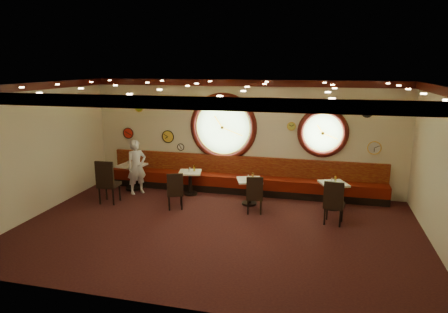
% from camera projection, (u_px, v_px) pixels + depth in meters
% --- Properties ---
extents(floor, '(9.00, 6.00, 0.00)m').
position_uv_depth(floor, '(217.00, 229.00, 8.96)').
color(floor, black).
rests_on(floor, ground).
extents(ceiling, '(9.00, 6.00, 0.02)m').
position_uv_depth(ceiling, '(216.00, 85.00, 8.23)').
color(ceiling, gold).
rests_on(ceiling, wall_back).
extents(wall_back, '(9.00, 0.02, 3.20)m').
position_uv_depth(wall_back, '(244.00, 136.00, 11.43)').
color(wall_back, beige).
rests_on(wall_back, floor).
extents(wall_front, '(9.00, 0.02, 3.20)m').
position_uv_depth(wall_front, '(163.00, 208.00, 5.76)').
color(wall_front, beige).
rests_on(wall_front, floor).
extents(wall_left, '(0.02, 6.00, 3.20)m').
position_uv_depth(wall_left, '(37.00, 150.00, 9.65)').
color(wall_left, beige).
rests_on(wall_left, floor).
extents(wall_right, '(0.02, 6.00, 3.20)m').
position_uv_depth(wall_right, '(446.00, 174.00, 7.54)').
color(wall_right, beige).
rests_on(wall_right, floor).
extents(molding_back, '(9.00, 0.10, 0.18)m').
position_uv_depth(molding_back, '(244.00, 83.00, 11.04)').
color(molding_back, '#3C0E0B').
rests_on(molding_back, wall_back).
extents(molding_front, '(9.00, 0.10, 0.18)m').
position_uv_depth(molding_front, '(161.00, 102.00, 5.47)').
color(molding_front, '#3C0E0B').
rests_on(molding_front, wall_back).
extents(molding_left, '(0.10, 6.00, 0.18)m').
position_uv_depth(molding_left, '(32.00, 87.00, 9.30)').
color(molding_left, '#3C0E0B').
rests_on(molding_left, wall_back).
extents(banquette_base, '(8.00, 0.55, 0.20)m').
position_uv_depth(banquette_base, '(241.00, 189.00, 11.51)').
color(banquette_base, black).
rests_on(banquette_base, floor).
extents(banquette_seat, '(8.00, 0.55, 0.30)m').
position_uv_depth(banquette_seat, '(241.00, 181.00, 11.45)').
color(banquette_seat, '#571007').
rests_on(banquette_seat, banquette_base).
extents(banquette_back, '(8.00, 0.10, 0.55)m').
position_uv_depth(banquette_back, '(243.00, 166.00, 11.57)').
color(banquette_back, '#5D070C').
rests_on(banquette_back, wall_back).
extents(porthole_left_glass, '(1.66, 0.02, 1.66)m').
position_uv_depth(porthole_left_glass, '(223.00, 127.00, 11.51)').
color(porthole_left_glass, '#81AB66').
rests_on(porthole_left_glass, wall_back).
extents(porthole_left_frame, '(1.98, 0.18, 1.98)m').
position_uv_depth(porthole_left_frame, '(223.00, 127.00, 11.50)').
color(porthole_left_frame, '#3C0E0B').
rests_on(porthole_left_frame, wall_back).
extents(porthole_left_ring, '(1.61, 0.03, 1.61)m').
position_uv_depth(porthole_left_ring, '(223.00, 127.00, 11.47)').
color(porthole_left_ring, gold).
rests_on(porthole_left_ring, wall_back).
extents(porthole_right_glass, '(1.10, 0.02, 1.10)m').
position_uv_depth(porthole_right_glass, '(323.00, 133.00, 10.87)').
color(porthole_right_glass, '#81AB66').
rests_on(porthole_right_glass, wall_back).
extents(porthole_right_frame, '(1.38, 0.18, 1.38)m').
position_uv_depth(porthole_right_frame, '(323.00, 133.00, 10.85)').
color(porthole_right_frame, '#3C0E0B').
rests_on(porthole_right_frame, wall_back).
extents(porthole_right_ring, '(1.09, 0.03, 1.09)m').
position_uv_depth(porthole_right_ring, '(323.00, 133.00, 10.82)').
color(porthole_right_ring, gold).
rests_on(porthole_right_ring, wall_back).
extents(wall_clock_0, '(0.30, 0.03, 0.30)m').
position_uv_depth(wall_clock_0, '(270.00, 104.00, 11.00)').
color(wall_clock_0, '#A6D241').
rests_on(wall_clock_0, wall_back).
extents(wall_clock_1, '(0.36, 0.03, 0.36)m').
position_uv_depth(wall_clock_1, '(168.00, 137.00, 11.96)').
color(wall_clock_1, gold).
rests_on(wall_clock_1, wall_back).
extents(wall_clock_2, '(0.28, 0.03, 0.28)m').
position_uv_depth(wall_clock_2, '(367.00, 112.00, 10.44)').
color(wall_clock_2, black).
rests_on(wall_clock_2, wall_back).
extents(wall_clock_3, '(0.20, 0.03, 0.20)m').
position_uv_depth(wall_clock_3, '(181.00, 147.00, 11.93)').
color(wall_clock_3, white).
rests_on(wall_clock_3, wall_back).
extents(wall_clock_4, '(0.26, 0.03, 0.26)m').
position_uv_depth(wall_clock_4, '(139.00, 107.00, 11.98)').
color(wall_clock_4, '#93AD22').
rests_on(wall_clock_4, wall_back).
extents(wall_clock_5, '(0.24, 0.03, 0.24)m').
position_uv_depth(wall_clock_5, '(177.00, 105.00, 11.67)').
color(wall_clock_5, black).
rests_on(wall_clock_5, wall_back).
extents(wall_clock_6, '(0.32, 0.03, 0.32)m').
position_uv_depth(wall_clock_6, '(128.00, 133.00, 12.25)').
color(wall_clock_6, red).
rests_on(wall_clock_6, wall_back).
extents(wall_clock_7, '(0.34, 0.03, 0.34)m').
position_uv_depth(wall_clock_7, '(374.00, 148.00, 10.60)').
color(wall_clock_7, silver).
rests_on(wall_clock_7, wall_back).
extents(wall_clock_8, '(0.22, 0.03, 0.22)m').
position_uv_depth(wall_clock_8, '(291.00, 126.00, 11.00)').
color(wall_clock_8, '#D8DC49').
rests_on(wall_clock_8, wall_back).
extents(table_a, '(0.78, 0.78, 0.76)m').
position_uv_depth(table_a, '(132.00, 174.00, 11.72)').
color(table_a, black).
rests_on(table_a, floor).
extents(table_b, '(0.73, 0.73, 0.67)m').
position_uv_depth(table_b, '(190.00, 180.00, 11.28)').
color(table_b, black).
rests_on(table_b, floor).
extents(table_c, '(0.79, 0.79, 0.69)m').
position_uv_depth(table_c, '(249.00, 189.00, 10.46)').
color(table_c, black).
rests_on(table_c, floor).
extents(table_d, '(0.82, 0.82, 0.69)m').
position_uv_depth(table_d, '(333.00, 192.00, 10.16)').
color(table_d, black).
rests_on(table_d, floor).
extents(chair_a, '(0.52, 0.52, 0.73)m').
position_uv_depth(chair_a, '(107.00, 179.00, 10.46)').
color(chair_a, black).
rests_on(chair_a, floor).
extents(chair_b, '(0.53, 0.53, 0.60)m').
position_uv_depth(chair_b, '(175.00, 189.00, 10.08)').
color(chair_b, black).
rests_on(chair_b, floor).
extents(chair_c, '(0.47, 0.47, 0.60)m').
position_uv_depth(chair_c, '(255.00, 192.00, 9.78)').
color(chair_c, black).
rests_on(chair_c, floor).
extents(chair_d, '(0.51, 0.51, 0.65)m').
position_uv_depth(chair_d, '(334.00, 200.00, 9.09)').
color(chair_d, black).
rests_on(chair_d, floor).
extents(condiment_a_salt, '(0.04, 0.04, 0.10)m').
position_uv_depth(condiment_a_salt, '(128.00, 163.00, 11.68)').
color(condiment_a_salt, silver).
rests_on(condiment_a_salt, table_a).
extents(condiment_b_salt, '(0.04, 0.04, 0.10)m').
position_uv_depth(condiment_b_salt, '(190.00, 169.00, 11.28)').
color(condiment_b_salt, silver).
rests_on(condiment_b_salt, table_b).
extents(condiment_c_salt, '(0.04, 0.04, 0.10)m').
position_uv_depth(condiment_c_salt, '(248.00, 177.00, 10.49)').
color(condiment_c_salt, silver).
rests_on(condiment_c_salt, table_c).
extents(condiment_d_salt, '(0.04, 0.04, 0.11)m').
position_uv_depth(condiment_d_salt, '(332.00, 180.00, 10.15)').
color(condiment_d_salt, silver).
rests_on(condiment_d_salt, table_d).
extents(condiment_a_pepper, '(0.04, 0.04, 0.11)m').
position_uv_depth(condiment_a_pepper, '(131.00, 163.00, 11.62)').
color(condiment_a_pepper, silver).
rests_on(condiment_a_pepper, table_a).
extents(condiment_b_pepper, '(0.04, 0.04, 0.10)m').
position_uv_depth(condiment_b_pepper, '(189.00, 170.00, 11.15)').
color(condiment_b_pepper, silver).
rests_on(condiment_b_pepper, table_b).
extents(condiment_c_pepper, '(0.03, 0.03, 0.09)m').
position_uv_depth(condiment_c_pepper, '(251.00, 178.00, 10.34)').
color(condiment_c_pepper, silver).
rests_on(condiment_c_pepper, table_c).
extents(condiment_d_pepper, '(0.04, 0.04, 0.11)m').
position_uv_depth(condiment_d_pepper, '(334.00, 181.00, 10.04)').
color(condiment_d_pepper, silver).
rests_on(condiment_d_pepper, table_d).
extents(condiment_a_bottle, '(0.04, 0.04, 0.14)m').
position_uv_depth(condiment_a_bottle, '(135.00, 162.00, 11.66)').
color(condiment_a_bottle, gold).
rests_on(condiment_a_bottle, table_a).
extents(condiment_b_bottle, '(0.06, 0.06, 0.18)m').
position_uv_depth(condiment_b_bottle, '(194.00, 168.00, 11.24)').
color(condiment_b_bottle, gold).
rests_on(condiment_b_bottle, table_b).
extents(condiment_c_bottle, '(0.05, 0.05, 0.17)m').
position_uv_depth(condiment_c_bottle, '(253.00, 176.00, 10.42)').
color(condiment_c_bottle, orange).
rests_on(condiment_c_bottle, table_c).
extents(condiment_d_bottle, '(0.05, 0.05, 0.17)m').
position_uv_depth(condiment_d_bottle, '(335.00, 179.00, 10.10)').
color(condiment_d_bottle, gold).
rests_on(condiment_d_bottle, table_d).
extents(waiter, '(0.65, 0.67, 1.55)m').
position_uv_depth(waiter, '(137.00, 167.00, 11.30)').
color(waiter, silver).
rests_on(waiter, floor).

